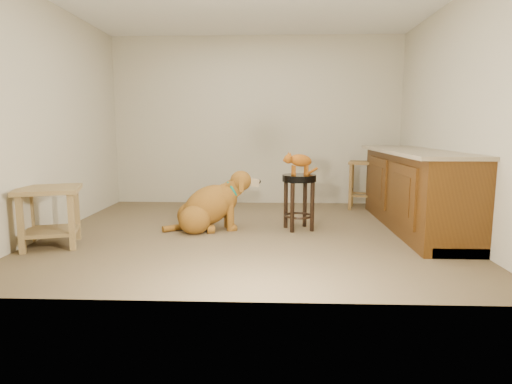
{
  "coord_description": "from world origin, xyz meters",
  "views": [
    {
      "loc": [
        0.27,
        -4.8,
        1.19
      ],
      "look_at": [
        0.07,
        0.15,
        0.45
      ],
      "focal_mm": 30.0,
      "sensor_mm": 36.0,
      "label": 1
    }
  ],
  "objects_px": {
    "golden_retriever": "(210,207)",
    "tabby_kitten": "(298,161)",
    "side_table": "(50,208)",
    "padded_stool": "(299,191)",
    "wood_stool": "(362,184)"
  },
  "relations": [
    {
      "from": "side_table",
      "to": "golden_retriever",
      "type": "bearing_deg",
      "value": 26.75
    },
    {
      "from": "wood_stool",
      "to": "golden_retriever",
      "type": "height_order",
      "value": "wood_stool"
    },
    {
      "from": "golden_retriever",
      "to": "tabby_kitten",
      "type": "relative_size",
      "value": 2.66
    },
    {
      "from": "side_table",
      "to": "tabby_kitten",
      "type": "distance_m",
      "value": 2.71
    },
    {
      "from": "golden_retriever",
      "to": "tabby_kitten",
      "type": "distance_m",
      "value": 1.17
    },
    {
      "from": "wood_stool",
      "to": "golden_retriever",
      "type": "distance_m",
      "value": 2.51
    },
    {
      "from": "wood_stool",
      "to": "tabby_kitten",
      "type": "relative_size",
      "value": 1.65
    },
    {
      "from": "golden_retriever",
      "to": "tabby_kitten",
      "type": "bearing_deg",
      "value": -11.86
    },
    {
      "from": "padded_stool",
      "to": "tabby_kitten",
      "type": "bearing_deg",
      "value": -169.47
    },
    {
      "from": "padded_stool",
      "to": "tabby_kitten",
      "type": "relative_size",
      "value": 1.52
    },
    {
      "from": "padded_stool",
      "to": "side_table",
      "type": "bearing_deg",
      "value": -161.98
    },
    {
      "from": "side_table",
      "to": "golden_retriever",
      "type": "xyz_separation_m",
      "value": [
        1.51,
        0.76,
        -0.12
      ]
    },
    {
      "from": "side_table",
      "to": "tabby_kitten",
      "type": "xyz_separation_m",
      "value": [
        2.54,
        0.83,
        0.41
      ]
    },
    {
      "from": "wood_stool",
      "to": "side_table",
      "type": "distance_m",
      "value": 4.19
    },
    {
      "from": "padded_stool",
      "to": "golden_retriever",
      "type": "relative_size",
      "value": 0.57
    }
  ]
}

